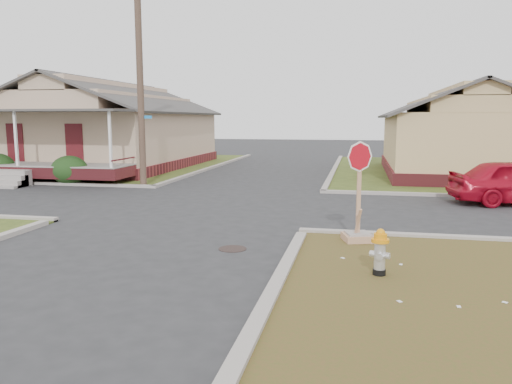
# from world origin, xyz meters

# --- Properties ---
(ground) EXTENTS (120.00, 120.00, 0.00)m
(ground) POSITION_xyz_m (0.00, 0.00, 0.00)
(ground) COLOR #29292B
(ground) RESTS_ON ground
(verge_far_left) EXTENTS (19.00, 19.00, 0.05)m
(verge_far_left) POSITION_xyz_m (-13.00, 18.00, 0.03)
(verge_far_left) COLOR #364318
(verge_far_left) RESTS_ON ground
(curbs) EXTENTS (80.00, 40.00, 0.12)m
(curbs) POSITION_xyz_m (0.00, 5.00, 0.00)
(curbs) COLOR #9E958F
(curbs) RESTS_ON ground
(manhole) EXTENTS (0.64, 0.64, 0.01)m
(manhole) POSITION_xyz_m (2.20, -0.50, 0.01)
(manhole) COLOR black
(manhole) RESTS_ON ground
(corner_house) EXTENTS (10.10, 15.50, 5.30)m
(corner_house) POSITION_xyz_m (-10.00, 16.68, 2.28)
(corner_house) COLOR maroon
(corner_house) RESTS_ON ground
(side_house_yellow) EXTENTS (7.60, 11.60, 4.70)m
(side_house_yellow) POSITION_xyz_m (10.00, 16.50, 2.19)
(side_house_yellow) COLOR maroon
(side_house_yellow) RESTS_ON ground
(utility_pole) EXTENTS (1.80, 0.28, 9.00)m
(utility_pole) POSITION_xyz_m (-4.20, 8.90, 4.66)
(utility_pole) COLOR #443027
(utility_pole) RESTS_ON ground
(fire_hydrant) EXTENTS (0.33, 0.33, 0.88)m
(fire_hydrant) POSITION_xyz_m (5.38, -1.93, 0.53)
(fire_hydrant) COLOR black
(fire_hydrant) RESTS_ON ground
(stop_sign) EXTENTS (0.67, 0.66, 2.37)m
(stop_sign) POSITION_xyz_m (4.97, 0.66, 0.56)
(stop_sign) COLOR tan
(stop_sign) RESTS_ON ground
(hedge_right) EXTENTS (1.57, 1.28, 1.20)m
(hedge_right) POSITION_xyz_m (-7.72, 8.88, 0.65)
(hedge_right) COLOR #1B3914
(hedge_right) RESTS_ON verge_far_left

